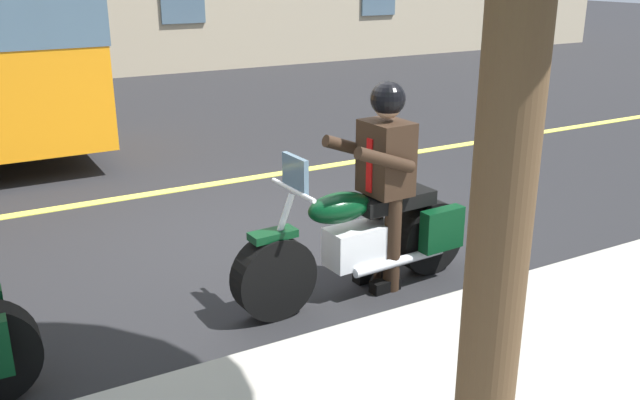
% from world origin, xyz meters
% --- Properties ---
extents(ground_plane, '(80.00, 80.00, 0.00)m').
position_xyz_m(ground_plane, '(0.00, 0.00, 0.00)').
color(ground_plane, black).
extents(lane_center_stripe, '(60.00, 0.16, 0.01)m').
position_xyz_m(lane_center_stripe, '(0.00, -2.00, 0.01)').
color(lane_center_stripe, '#E5DB4C').
rests_on(lane_center_stripe, ground_plane).
extents(motorcycle_main, '(2.22, 0.67, 1.26)m').
position_xyz_m(motorcycle_main, '(-0.30, 1.36, 0.45)').
color(motorcycle_main, black).
rests_on(motorcycle_main, ground_plane).
extents(rider_main, '(0.64, 0.57, 1.74)m').
position_xyz_m(rider_main, '(-0.49, 1.35, 1.04)').
color(rider_main, black).
rests_on(rider_main, ground_plane).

